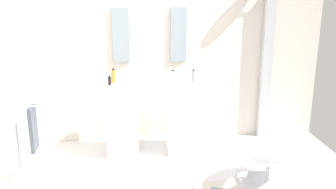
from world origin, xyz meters
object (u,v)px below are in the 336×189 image
Objects in this scene: shower_column at (266,64)px; soap_bottle_amber at (114,76)px; soap_bottle_black at (110,81)px; soap_bottle_clear at (173,77)px; soap_bottle_grey at (193,77)px; coffee_mug at (194,187)px; pedestal_sink_left at (122,118)px; towel_rack at (31,130)px; lounge_chair at (269,157)px; pedestal_sink_right at (182,116)px.

soap_bottle_amber is at bearing -171.54° from shower_column.
shower_column reaches higher than soap_bottle_black.
soap_bottle_grey is at bearing -13.44° from soap_bottle_clear.
coffee_mug is at bearing -84.36° from soap_bottle_clear.
soap_bottle_black reaches higher than pedestal_sink_left.
lounge_chair is at bearing -6.96° from towel_rack.
lounge_chair is (1.59, -1.03, -0.14)m from pedestal_sink_left.
lounge_chair is at bearing -33.06° from pedestal_sink_left.
pedestal_sink_left is 2.13m from shower_column.
soap_bottle_black is at bearing 131.05° from coffee_mug.
soap_bottle_amber is at bearing 146.28° from lounge_chair.
coffee_mug is (0.77, -1.08, -0.43)m from pedestal_sink_left.
soap_bottle_amber is (-2.10, -0.31, -0.06)m from shower_column.
coffee_mug is 0.79× the size of soap_bottle_black.
soap_bottle_black reaches higher than lounge_chair.
soap_bottle_clear is (-1.35, -0.37, -0.06)m from shower_column.
soap_bottle_amber is at bearing 43.30° from towel_rack.
pedestal_sink_left is 0.98× the size of lounge_chair.
shower_column reaches higher than soap_bottle_grey.
lounge_chair is 6.40× the size of soap_bottle_clear.
lounge_chair is 2.13m from soap_bottle_amber.
soap_bottle_amber is 0.13m from soap_bottle_black.
soap_bottle_clear reaches higher than coffee_mug.
shower_column is 1.94× the size of lounge_chair.
pedestal_sink_left is at bearing -177.19° from soap_bottle_clear.
soap_bottle_clear reaches higher than soap_bottle_black.
soap_bottle_amber is (-0.87, 0.09, 0.54)m from pedestal_sink_right.
pedestal_sink_left is 1.06m from soap_bottle_grey.
towel_rack is at bearing -159.70° from soap_bottle_grey.
towel_rack is 5.17× the size of soap_bottle_amber.
pedestal_sink_right is 0.54m from soap_bottle_clear.
pedestal_sink_right is 1.09× the size of towel_rack.
lounge_chair is at bearing -56.21° from soap_bottle_grey.
towel_rack is at bearing -157.43° from pedestal_sink_right.
soap_bottle_grey is 1.07× the size of soap_bottle_clear.
soap_bottle_grey is at bearing 20.30° from towel_rack.
coffee_mug is 1.47m from soap_bottle_clear.
towel_rack is (-2.96, -1.12, -0.45)m from shower_column.
towel_rack is at bearing 168.39° from coffee_mug.
shower_column is 3.20m from towel_rack.
soap_bottle_black is at bearing -166.78° from pedestal_sink_left.
shower_column is at bearing 15.36° from soap_bottle_clear.
soap_bottle_clear reaches higher than towel_rack.
shower_column is 2.18m from coffee_mug.
soap_bottle_amber is 1.04× the size of soap_bottle_grey.
soap_bottle_grey reaches higher than coffee_mug.
coffee_mug is (-0.01, -1.08, -0.43)m from pedestal_sink_right.
lounge_chair is at bearing 3.04° from coffee_mug.
pedestal_sink_right is at bearing -161.84° from shower_column.
soap_bottle_grey is (-0.67, 1.00, 0.67)m from lounge_chair.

